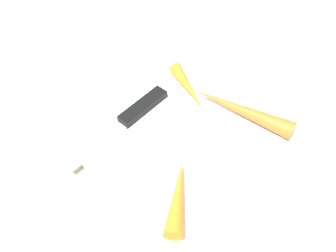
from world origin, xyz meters
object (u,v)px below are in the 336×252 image
object	(u,v)px
cutting_board	(168,129)
carrot_longest	(240,109)
knife	(139,110)
carrot_shortest	(188,86)
carrot_medium	(178,195)

from	to	relation	value
cutting_board	carrot_longest	world-z (taller)	carrot_longest
knife	carrot_shortest	bearing A→B (deg)	162.62
knife	carrot_medium	bearing A→B (deg)	62.10
carrot_shortest	carrot_medium	xyz separation A→B (m)	(0.12, -0.16, 0.00)
cutting_board	carrot_shortest	distance (m)	0.08
carrot_shortest	carrot_medium	world-z (taller)	carrot_medium
knife	carrot_longest	xyz separation A→B (m)	(0.12, 0.10, 0.01)
carrot_shortest	cutting_board	bearing A→B (deg)	-47.49
cutting_board	knife	world-z (taller)	knife
carrot_longest	carrot_medium	size ratio (longest dim) A/B	1.53
knife	cutting_board	bearing A→B (deg)	99.25
knife	carrot_medium	xyz separation A→B (m)	(0.14, -0.08, 0.01)
cutting_board	carrot_longest	xyz separation A→B (m)	(0.07, 0.09, 0.02)
carrot_longest	carrot_medium	world-z (taller)	carrot_longest
cutting_board	carrot_medium	distance (m)	0.13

